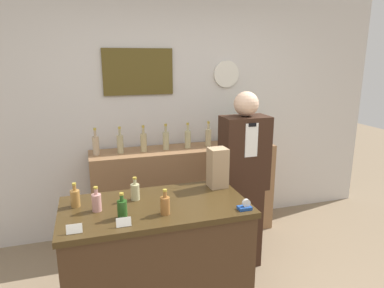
% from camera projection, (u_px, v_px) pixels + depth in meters
% --- Properties ---
extents(back_wall, '(5.20, 0.09, 2.70)m').
position_uv_depth(back_wall, '(167.00, 111.00, 3.79)').
color(back_wall, silver).
rests_on(back_wall, ground_plane).
extents(back_shelf, '(1.99, 0.43, 0.99)m').
position_uv_depth(back_shelf, '(185.00, 191.00, 3.79)').
color(back_shelf, '#8E6642').
rests_on(back_shelf, ground_plane).
extents(display_counter, '(1.28, 0.68, 0.94)m').
position_uv_depth(display_counter, '(157.00, 264.00, 2.49)').
color(display_counter, '#422B19').
rests_on(display_counter, ground_plane).
extents(shopkeeper, '(0.42, 0.26, 1.65)m').
position_uv_depth(shopkeeper, '(243.00, 182.00, 3.14)').
color(shopkeeper, '#331E14').
rests_on(shopkeeper, ground_plane).
extents(potted_plant, '(0.26, 0.26, 0.34)m').
position_uv_depth(potted_plant, '(248.00, 128.00, 3.80)').
color(potted_plant, '#4C3D2D').
rests_on(potted_plant, back_shelf).
extents(paper_bag, '(0.15, 0.14, 0.31)m').
position_uv_depth(paper_bag, '(218.00, 168.00, 2.66)').
color(paper_bag, tan).
rests_on(paper_bag, display_counter).
extents(tape_dispenser, '(0.09, 0.06, 0.07)m').
position_uv_depth(tape_dispenser, '(245.00, 206.00, 2.29)').
color(tape_dispenser, '#1E4799').
rests_on(tape_dispenser, display_counter).
extents(price_card_left, '(0.09, 0.02, 0.06)m').
position_uv_depth(price_card_left, '(74.00, 229.00, 1.97)').
color(price_card_left, white).
rests_on(price_card_left, display_counter).
extents(price_card_right, '(0.09, 0.02, 0.06)m').
position_uv_depth(price_card_right, '(124.00, 222.00, 2.06)').
color(price_card_right, white).
rests_on(price_card_right, display_counter).
extents(counter_bottle_0, '(0.06, 0.06, 0.17)m').
position_uv_depth(counter_bottle_0, '(75.00, 198.00, 2.32)').
color(counter_bottle_0, '#A37337').
rests_on(counter_bottle_0, display_counter).
extents(counter_bottle_1, '(0.06, 0.06, 0.17)m').
position_uv_depth(counter_bottle_1, '(97.00, 202.00, 2.26)').
color(counter_bottle_1, tan).
rests_on(counter_bottle_1, display_counter).
extents(counter_bottle_2, '(0.06, 0.06, 0.17)m').
position_uv_depth(counter_bottle_2, '(122.00, 209.00, 2.16)').
color(counter_bottle_2, '#244E1C').
rests_on(counter_bottle_2, display_counter).
extents(counter_bottle_3, '(0.06, 0.06, 0.17)m').
position_uv_depth(counter_bottle_3, '(135.00, 191.00, 2.44)').
color(counter_bottle_3, tan).
rests_on(counter_bottle_3, display_counter).
extents(counter_bottle_4, '(0.06, 0.06, 0.17)m').
position_uv_depth(counter_bottle_4, '(165.00, 205.00, 2.21)').
color(counter_bottle_4, '#99622F').
rests_on(counter_bottle_4, display_counter).
extents(shelf_bottle_0, '(0.07, 0.07, 0.27)m').
position_uv_depth(shelf_bottle_0, '(96.00, 145.00, 3.38)').
color(shelf_bottle_0, tan).
rests_on(shelf_bottle_0, back_shelf).
extents(shelf_bottle_1, '(0.07, 0.07, 0.27)m').
position_uv_depth(shelf_bottle_1, '(120.00, 143.00, 3.45)').
color(shelf_bottle_1, tan).
rests_on(shelf_bottle_1, back_shelf).
extents(shelf_bottle_2, '(0.07, 0.07, 0.27)m').
position_uv_depth(shelf_bottle_2, '(144.00, 142.00, 3.51)').
color(shelf_bottle_2, tan).
rests_on(shelf_bottle_2, back_shelf).
extents(shelf_bottle_3, '(0.07, 0.07, 0.27)m').
position_uv_depth(shelf_bottle_3, '(166.00, 140.00, 3.59)').
color(shelf_bottle_3, tan).
rests_on(shelf_bottle_3, back_shelf).
extents(shelf_bottle_4, '(0.07, 0.07, 0.27)m').
position_uv_depth(shelf_bottle_4, '(188.00, 138.00, 3.65)').
color(shelf_bottle_4, tan).
rests_on(shelf_bottle_4, back_shelf).
extents(shelf_bottle_5, '(0.07, 0.07, 0.27)m').
position_uv_depth(shelf_bottle_5, '(208.00, 137.00, 3.73)').
color(shelf_bottle_5, tan).
rests_on(shelf_bottle_5, back_shelf).
extents(shelf_bottle_6, '(0.07, 0.07, 0.27)m').
position_uv_depth(shelf_bottle_6, '(228.00, 135.00, 3.79)').
color(shelf_bottle_6, tan).
rests_on(shelf_bottle_6, back_shelf).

